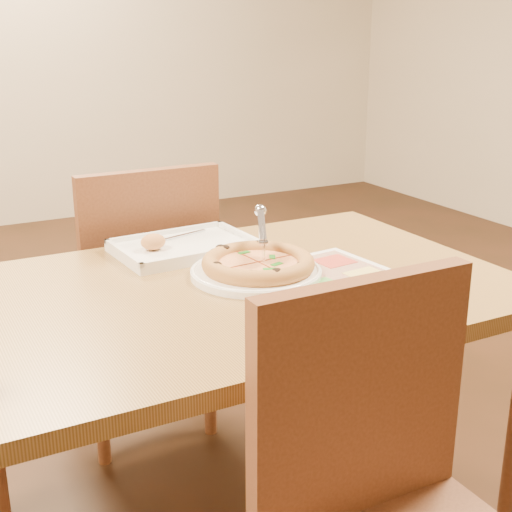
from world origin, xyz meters
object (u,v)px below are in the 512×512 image
chair_near (390,487)px  pizza (258,264)px  plate (256,273)px  dining_table (229,320)px  menu (345,281)px  appetizer_tray (182,248)px  pizza_cutter (262,232)px  chair_far (143,272)px

chair_near → pizza: 0.66m
pizza → plate: bearing=-170.7°
dining_table → plate: size_ratio=4.19×
menu → chair_near: bearing=-116.7°
plate → menu: size_ratio=0.75×
pizza → chair_near: bearing=-98.4°
plate → pizza: 0.02m
chair_near → appetizer_tray: size_ratio=1.30×
dining_table → plate: 0.13m
pizza → menu: 0.21m
dining_table → appetizer_tray: bearing=89.2°
pizza_cutter → menu: bearing=-119.1°
plate → pizza_cutter: pizza_cutter is taller
dining_table → pizza_cutter: pizza_cutter is taller
chair_near → plate: chair_near is taller
chair_near → appetizer_tray: 0.90m
plate → appetizer_tray: (-0.08, 0.25, 0.00)m
pizza → menu: (0.16, -0.13, -0.03)m
pizza_cutter → menu: size_ratio=0.39×
plate → appetizer_tray: appetizer_tray is taller
pizza → menu: bearing=-40.3°
chair_far → appetizer_tray: bearing=90.8°
chair_far → plate: (0.09, -0.57, 0.16)m
dining_table → chair_near: bearing=-90.0°
pizza_cutter → menu: (0.12, -0.17, -0.09)m
appetizer_tray → dining_table: bearing=-90.8°
appetizer_tray → menu: appetizer_tray is taller
pizza → appetizer_tray: (-0.09, 0.25, -0.02)m
dining_table → chair_near: chair_near is taller
pizza_cutter → appetizer_tray: (-0.12, 0.21, -0.08)m
chair_near → appetizer_tray: chair_near is taller
dining_table → chair_far: 0.61m
chair_near → plate: size_ratio=1.51×
dining_table → menu: menu is taller
pizza → appetizer_tray: appetizer_tray is taller
plate → appetizer_tray: bearing=108.1°
chair_far → dining_table: bearing=90.0°
chair_near → pizza_cutter: bearing=79.3°
chair_far → pizza_cutter: 0.60m
chair_near → chair_far: same height
pizza → chair_far: bearing=99.3°
chair_near → pizza_cutter: 0.73m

